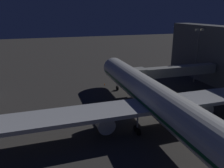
{
  "coord_description": "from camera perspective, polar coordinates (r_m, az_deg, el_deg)",
  "views": [
    {
      "loc": [
        19.53,
        39.98,
        21.22
      ],
      "look_at": [
        3.0,
        -11.93,
        3.5
      ],
      "focal_mm": 35.76,
      "sensor_mm": 36.0,
      "label": 1
    }
  ],
  "objects": [
    {
      "name": "traffic_cone_nose_port",
      "position": [
        68.88,
        1.6,
        0.31
      ],
      "size": [
        0.36,
        0.36,
        0.55
      ],
      "primitive_type": "cone",
      "color": "orange",
      "rests_on": "ground_plane"
    },
    {
      "name": "apron_floodlight_mast",
      "position": [
        73.01,
        20.92,
        7.69
      ],
      "size": [
        2.9,
        0.5,
        16.4
      ],
      "color": "#59595E",
      "rests_on": "ground_plane"
    },
    {
      "name": "traffic_cone_nose_starboard",
      "position": [
        67.62,
        -1.93,
        -0.04
      ],
      "size": [
        0.36,
        0.36,
        0.55
      ],
      "primitive_type": "cone",
      "color": "orange",
      "rests_on": "ground_plane"
    },
    {
      "name": "airliner_at_gate",
      "position": [
        41.01,
        12.36,
        -4.81
      ],
      "size": [
        59.15,
        61.72,
        19.31
      ],
      "color": "silver",
      "rests_on": "ground_plane"
    },
    {
      "name": "jet_bridge",
      "position": [
        62.51,
        14.6,
        3.09
      ],
      "size": [
        24.93,
        3.4,
        7.27
      ],
      "color": "#9E9E99",
      "rests_on": "ground_plane"
    },
    {
      "name": "ground_plane",
      "position": [
        49.3,
        7.62,
        -7.65
      ],
      "size": [
        320.0,
        320.0,
        0.0
      ],
      "primitive_type": "plane",
      "color": "#383533"
    }
  ]
}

